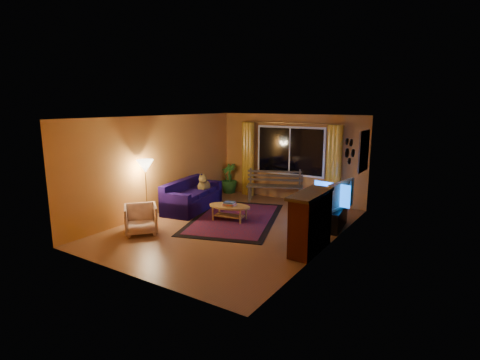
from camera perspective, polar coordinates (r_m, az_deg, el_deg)
The scene contains 22 objects.
floor at distance 8.71m, azimuth -1.08°, elevation -7.18°, with size 4.50×6.00×0.02m, color brown.
ceiling at distance 8.25m, azimuth -1.14°, elevation 9.63°, with size 4.50×6.00×0.02m, color white.
wall_back at distance 10.98m, azimuth 7.70°, elevation 3.40°, with size 4.50×0.02×2.50m, color #C07932.
wall_left at distance 9.81m, azimuth -12.14°, elevation 2.28°, with size 0.02×6.00×2.50m, color #C07932.
wall_right at distance 7.40m, azimuth 13.58°, elevation -0.77°, with size 0.02×6.00×2.50m, color #C07932.
window at distance 10.90m, azimuth 7.58°, elevation 4.40°, with size 2.00×0.02×1.30m, color black.
curtain_rod at distance 10.79m, azimuth 7.59°, elevation 8.59°, with size 0.03×0.03×3.20m, color #BF8C3F.
curtain_left at distance 11.52m, azimuth 1.31°, elevation 3.22°, with size 0.36×0.36×2.24m, color gold.
curtain_right at distance 10.39m, azimuth 14.12°, elevation 1.96°, with size 0.36×0.36×2.24m, color gold.
bench at distance 10.79m, azimuth 5.25°, elevation -2.17°, with size 1.58×0.46×0.47m, color #3F321F.
potted_plant at distance 11.88m, azimuth -1.70°, elevation 0.26°, with size 0.52×0.52×0.93m, color #235B1E.
sofa at distance 10.08m, azimuth -7.26°, elevation -2.29°, with size 0.83×1.94×0.79m, color #15083F.
dog at distance 10.33m, azimuth -5.52°, elevation -0.64°, with size 0.30×0.42×0.46m, color olive, non-canonical shape.
armchair at distance 8.47m, azimuth -14.88°, elevation -5.58°, with size 0.68×0.63×0.70m, color beige.
floor_lamp at distance 9.23m, azimuth -14.07°, elevation -1.59°, with size 0.25×0.25×1.49m, color #BF8C3F.
rug at distance 9.27m, azimuth -0.83°, elevation -5.89°, with size 1.97×3.11×0.02m, color maroon.
coffee_table at distance 9.10m, azimuth -1.61°, elevation -5.04°, with size 1.04×1.04×0.38m, color #B68138.
tv_console at distance 8.84m, azimuth 14.24°, elevation -5.65°, with size 0.37×1.10×0.46m, color black.
television at distance 8.69m, azimuth 14.42°, elevation -2.16°, with size 1.13×0.15×0.65m, color black.
fireplace at distance 7.28m, azimuth 10.70°, elevation -6.54°, with size 0.40×1.20×1.10m, color maroon.
mirror_cluster at distance 8.55m, azimuth 16.36°, elevation 4.45°, with size 0.06×0.60×0.56m, color black, non-canonical shape.
painting at distance 9.66m, azimuth 18.33°, elevation 4.21°, with size 0.04×0.76×0.96m, color #C6670B.
Camera 1 is at (4.61, -6.84, 2.78)m, focal length 28.00 mm.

